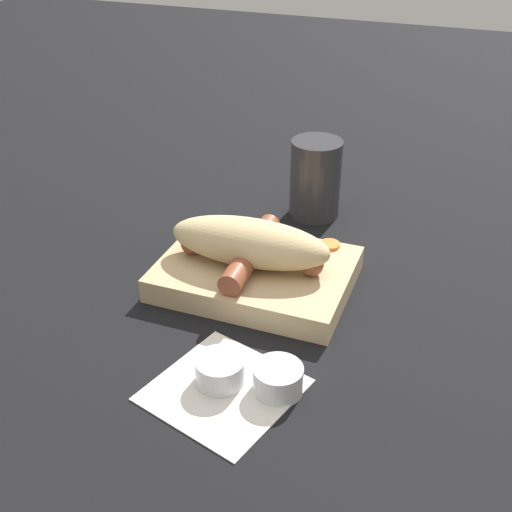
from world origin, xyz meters
TOP-DOWN VIEW (x-y plane):
  - ground_plane at (0.00, 0.00)m, footprint 3.00×3.00m
  - food_tray at (0.00, 0.00)m, footprint 0.22×0.16m
  - bread_roll at (-0.01, -0.00)m, footprint 0.19×0.08m
  - sausage at (-0.01, -0.00)m, footprint 0.17×0.15m
  - pickled_veggies at (0.05, 0.06)m, footprint 0.07×0.05m
  - napkin at (0.04, -0.18)m, footprint 0.16×0.16m
  - condiment_cup_near at (0.03, -0.17)m, footprint 0.05×0.05m
  - condiment_cup_far at (0.08, -0.16)m, footprint 0.05×0.05m
  - drink_glass at (0.01, 0.20)m, footprint 0.07×0.07m

SIDE VIEW (x-z plane):
  - ground_plane at x=0.00m, z-range 0.00..0.00m
  - napkin at x=0.04m, z-range 0.00..0.00m
  - condiment_cup_near at x=0.03m, z-range 0.00..0.03m
  - condiment_cup_far at x=0.08m, z-range 0.00..0.03m
  - food_tray at x=0.00m, z-range 0.00..0.03m
  - pickled_veggies at x=0.05m, z-range 0.03..0.03m
  - sausage at x=-0.01m, z-range 0.03..0.06m
  - drink_glass at x=0.01m, z-range 0.00..0.11m
  - bread_roll at x=-0.01m, z-range 0.03..0.08m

